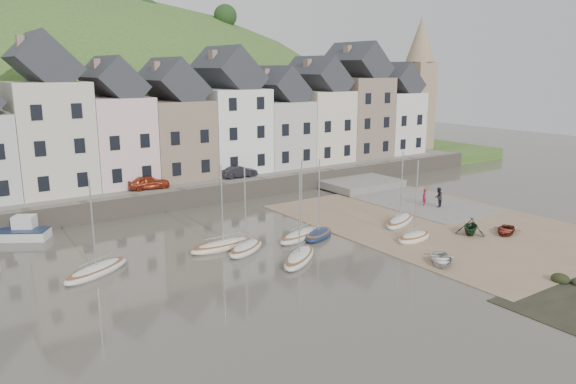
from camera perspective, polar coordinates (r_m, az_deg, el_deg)
ground at (r=39.77m, az=4.95°, el=-5.80°), size 160.00×160.00×0.00m
quay_land at (r=66.61m, az=-12.85°, el=2.20°), size 90.00×30.00×1.50m
quay_street at (r=56.13m, az=-8.46°, el=1.26°), size 70.00×7.00×0.10m
seawall at (r=53.21m, az=-6.76°, el=-0.04°), size 70.00×1.20×1.80m
beach at (r=47.26m, az=15.31°, el=-3.15°), size 18.00×26.00×0.06m
slipway at (r=55.29m, az=11.68°, el=-0.63°), size 8.00×18.00×0.12m
hillside at (r=95.98m, az=-21.45°, el=-6.73°), size 134.40×84.00×84.00m
townhouse_terrace at (r=59.17m, az=-8.63°, el=7.50°), size 61.05×8.00×13.93m
church_spire at (r=79.07m, az=13.54°, el=11.31°), size 4.00×4.00×18.00m
sailboat_0 at (r=36.65m, az=-19.38°, el=-7.73°), size 5.16×3.72×6.32m
sailboat_1 at (r=38.80m, az=-4.42°, el=-5.86°), size 4.20×3.40×6.32m
sailboat_2 at (r=39.56m, az=-6.80°, el=-5.55°), size 5.29×1.75×6.32m
sailboat_3 at (r=41.65m, az=1.39°, el=-4.51°), size 5.27×3.07×6.32m
sailboat_4 at (r=36.90m, az=1.19°, el=-6.83°), size 4.85×4.24×6.32m
sailboat_5 at (r=41.85m, az=3.20°, el=-4.43°), size 3.96×3.10×6.32m
sailboat_6 at (r=46.41m, az=11.62°, el=-2.95°), size 5.20×3.54×6.32m
sailboat_7 at (r=42.20m, az=13.05°, el=-4.60°), size 3.66×2.04×6.32m
motorboat_2 at (r=46.11m, az=-26.23°, el=-3.73°), size 4.64×3.77×1.70m
rowboat_white at (r=37.58m, az=15.70°, el=-6.79°), size 3.48×3.53×0.60m
rowboat_green at (r=44.57m, az=18.57°, el=-3.40°), size 3.31×3.19×1.34m
rowboat_red at (r=45.82m, az=21.80°, el=-3.72°), size 3.38×3.01×0.58m
person_red at (r=52.46m, az=14.04°, el=-0.52°), size 0.68×0.67×1.58m
person_dark at (r=52.17m, az=15.43°, el=-0.52°), size 1.10×1.00×1.84m
car_left at (r=52.59m, az=-14.33°, el=0.99°), size 4.00×2.10×1.30m
car_right at (r=56.59m, az=-5.13°, el=2.13°), size 3.84×1.58×1.24m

